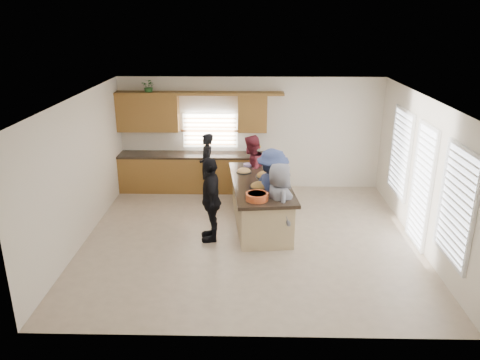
{
  "coord_description": "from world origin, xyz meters",
  "views": [
    {
      "loc": [
        -0.0,
        -8.39,
        4.24
      ],
      "look_at": [
        -0.2,
        0.25,
        1.15
      ],
      "focal_mm": 35.0,
      "sensor_mm": 36.0,
      "label": 1
    }
  ],
  "objects_px": {
    "woman_left_back": "(207,165)",
    "woman_right_back": "(272,192)",
    "woman_left_mid": "(251,170)",
    "woman_right_front": "(279,204)",
    "island": "(260,204)",
    "woman_left_front": "(211,199)",
    "salad_bowl": "(257,196)"
  },
  "relations": [
    {
      "from": "woman_right_back",
      "to": "woman_right_front",
      "type": "xyz_separation_m",
      "value": [
        0.11,
        -0.48,
        -0.06
      ]
    },
    {
      "from": "woman_left_mid",
      "to": "woman_right_back",
      "type": "xyz_separation_m",
      "value": [
        0.43,
        -1.47,
        0.05
      ]
    },
    {
      "from": "island",
      "to": "salad_bowl",
      "type": "xyz_separation_m",
      "value": [
        -0.09,
        -1.02,
        0.57
      ]
    },
    {
      "from": "salad_bowl",
      "to": "woman_right_back",
      "type": "bearing_deg",
      "value": 63.47
    },
    {
      "from": "woman_left_mid",
      "to": "woman_right_front",
      "type": "bearing_deg",
      "value": 38.82
    },
    {
      "from": "island",
      "to": "woman_right_back",
      "type": "xyz_separation_m",
      "value": [
        0.23,
        -0.38,
        0.42
      ]
    },
    {
      "from": "woman_left_front",
      "to": "woman_right_back",
      "type": "height_order",
      "value": "woman_right_back"
    },
    {
      "from": "woman_left_back",
      "to": "woman_left_mid",
      "type": "distance_m",
      "value": 1.22
    },
    {
      "from": "woman_left_mid",
      "to": "woman_left_front",
      "type": "bearing_deg",
      "value": 0.59
    },
    {
      "from": "woman_left_mid",
      "to": "woman_right_back",
      "type": "height_order",
      "value": "woman_right_back"
    },
    {
      "from": "island",
      "to": "woman_left_back",
      "type": "relative_size",
      "value": 1.82
    },
    {
      "from": "island",
      "to": "woman_right_front",
      "type": "distance_m",
      "value": 1.0
    },
    {
      "from": "salad_bowl",
      "to": "woman_right_back",
      "type": "xyz_separation_m",
      "value": [
        0.32,
        0.63,
        -0.15
      ]
    },
    {
      "from": "salad_bowl",
      "to": "woman_left_back",
      "type": "relative_size",
      "value": 0.27
    },
    {
      "from": "woman_right_back",
      "to": "woman_right_front",
      "type": "distance_m",
      "value": 0.5
    },
    {
      "from": "woman_left_mid",
      "to": "woman_right_back",
      "type": "bearing_deg",
      "value": 39.74
    },
    {
      "from": "woman_left_back",
      "to": "woman_right_back",
      "type": "bearing_deg",
      "value": 22.16
    },
    {
      "from": "island",
      "to": "woman_left_mid",
      "type": "relative_size",
      "value": 1.7
    },
    {
      "from": "salad_bowl",
      "to": "woman_left_mid",
      "type": "xyz_separation_m",
      "value": [
        -0.11,
        2.11,
        -0.2
      ]
    },
    {
      "from": "woman_left_back",
      "to": "woman_right_back",
      "type": "distance_m",
      "value": 2.55
    },
    {
      "from": "salad_bowl",
      "to": "woman_left_mid",
      "type": "height_order",
      "value": "woman_left_mid"
    },
    {
      "from": "woman_left_front",
      "to": "woman_right_front",
      "type": "relative_size",
      "value": 1.04
    },
    {
      "from": "island",
      "to": "woman_left_front",
      "type": "height_order",
      "value": "woman_left_front"
    },
    {
      "from": "woman_right_front",
      "to": "woman_left_back",
      "type": "bearing_deg",
      "value": 20.53
    },
    {
      "from": "island",
      "to": "woman_left_back",
      "type": "xyz_separation_m",
      "value": [
        -1.27,
        1.67,
        0.32
      ]
    },
    {
      "from": "woman_left_mid",
      "to": "woman_right_front",
      "type": "relative_size",
      "value": 1.02
    },
    {
      "from": "island",
      "to": "woman_right_back",
      "type": "relative_size",
      "value": 1.6
    },
    {
      "from": "woman_left_mid",
      "to": "woman_left_back",
      "type": "bearing_deg",
      "value": -95.15
    },
    {
      "from": "island",
      "to": "woman_left_front",
      "type": "relative_size",
      "value": 1.66
    },
    {
      "from": "island",
      "to": "woman_left_mid",
      "type": "distance_m",
      "value": 1.17
    },
    {
      "from": "woman_right_back",
      "to": "woman_left_front",
      "type": "bearing_deg",
      "value": 80.76
    },
    {
      "from": "island",
      "to": "woman_right_front",
      "type": "relative_size",
      "value": 1.73
    }
  ]
}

